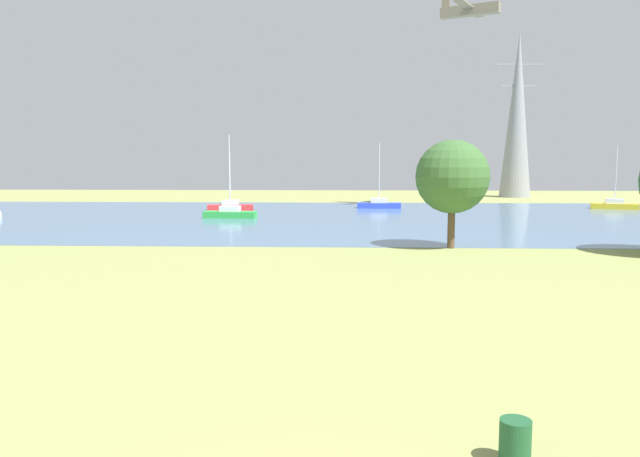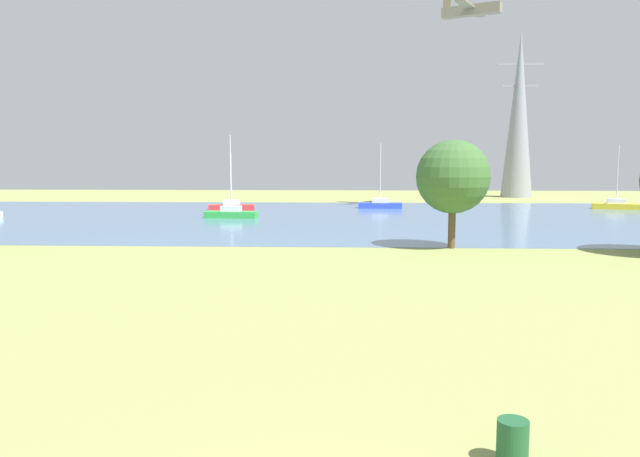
{
  "view_description": "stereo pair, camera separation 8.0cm",
  "coord_description": "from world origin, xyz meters",
  "px_view_note": "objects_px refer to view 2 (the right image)",
  "views": [
    {
      "loc": [
        0.45,
        -8.02,
        5.37
      ],
      "look_at": [
        -0.68,
        19.06,
        2.37
      ],
      "focal_mm": 35.04,
      "sensor_mm": 36.0,
      "label": 1
    },
    {
      "loc": [
        0.53,
        -8.01,
        5.37
      ],
      "look_at": [
        -0.68,
        19.06,
        2.37
      ],
      "focal_mm": 35.04,
      "sensor_mm": 36.0,
      "label": 2
    }
  ],
  "objects_px": {
    "litter_bin": "(513,442)",
    "sailboat_green": "(231,213)",
    "sailboat_blue": "(380,204)",
    "light_aircraft": "(471,10)",
    "sailboat_yellow": "(616,205)",
    "tree_mid_shore": "(453,177)",
    "sailboat_red": "(232,206)",
    "electricity_pylon": "(519,115)"
  },
  "relations": [
    {
      "from": "litter_bin",
      "to": "sailboat_green",
      "type": "xyz_separation_m",
      "value": [
        -13.7,
        46.32,
        0.07
      ]
    },
    {
      "from": "sailboat_blue",
      "to": "light_aircraft",
      "type": "bearing_deg",
      "value": 6.2
    },
    {
      "from": "sailboat_yellow",
      "to": "tree_mid_shore",
      "type": "distance_m",
      "value": 38.97
    },
    {
      "from": "sailboat_yellow",
      "to": "light_aircraft",
      "type": "bearing_deg",
      "value": 176.31
    },
    {
      "from": "sailboat_red",
      "to": "light_aircraft",
      "type": "relative_size",
      "value": 0.76
    },
    {
      "from": "litter_bin",
      "to": "tree_mid_shore",
      "type": "height_order",
      "value": "tree_mid_shore"
    },
    {
      "from": "tree_mid_shore",
      "to": "sailboat_red",
      "type": "bearing_deg",
      "value": 124.14
    },
    {
      "from": "light_aircraft",
      "to": "electricity_pylon",
      "type": "bearing_deg",
      "value": 62.04
    },
    {
      "from": "sailboat_red",
      "to": "electricity_pylon",
      "type": "bearing_deg",
      "value": 35.0
    },
    {
      "from": "tree_mid_shore",
      "to": "light_aircraft",
      "type": "distance_m",
      "value": 37.2
    },
    {
      "from": "litter_bin",
      "to": "sailboat_yellow",
      "type": "height_order",
      "value": "sailboat_yellow"
    },
    {
      "from": "sailboat_blue",
      "to": "sailboat_red",
      "type": "height_order",
      "value": "sailboat_blue"
    },
    {
      "from": "electricity_pylon",
      "to": "sailboat_green",
      "type": "bearing_deg",
      "value": -135.79
    },
    {
      "from": "sailboat_blue",
      "to": "light_aircraft",
      "type": "relative_size",
      "value": 0.9
    },
    {
      "from": "litter_bin",
      "to": "sailboat_green",
      "type": "relative_size",
      "value": 0.11
    },
    {
      "from": "sailboat_red",
      "to": "sailboat_yellow",
      "type": "relative_size",
      "value": 0.88
    },
    {
      "from": "sailboat_red",
      "to": "electricity_pylon",
      "type": "height_order",
      "value": "electricity_pylon"
    },
    {
      "from": "sailboat_blue",
      "to": "sailboat_red",
      "type": "bearing_deg",
      "value": -166.68
    },
    {
      "from": "sailboat_red",
      "to": "tree_mid_shore",
      "type": "distance_m",
      "value": 33.44
    },
    {
      "from": "litter_bin",
      "to": "tree_mid_shore",
      "type": "bearing_deg",
      "value": 82.91
    },
    {
      "from": "sailboat_green",
      "to": "electricity_pylon",
      "type": "relative_size",
      "value": 0.32
    },
    {
      "from": "sailboat_red",
      "to": "light_aircraft",
      "type": "xyz_separation_m",
      "value": [
        25.52,
        4.81,
        21.01
      ]
    },
    {
      "from": "tree_mid_shore",
      "to": "electricity_pylon",
      "type": "height_order",
      "value": "electricity_pylon"
    },
    {
      "from": "litter_bin",
      "to": "sailboat_red",
      "type": "height_order",
      "value": "sailboat_red"
    },
    {
      "from": "sailboat_green",
      "to": "tree_mid_shore",
      "type": "relative_size",
      "value": 1.16
    },
    {
      "from": "sailboat_green",
      "to": "light_aircraft",
      "type": "xyz_separation_m",
      "value": [
        23.98,
        13.28,
        20.99
      ]
    },
    {
      "from": "tree_mid_shore",
      "to": "light_aircraft",
      "type": "bearing_deg",
      "value": 77.97
    },
    {
      "from": "litter_bin",
      "to": "light_aircraft",
      "type": "relative_size",
      "value": 0.1
    },
    {
      "from": "tree_mid_shore",
      "to": "sailboat_yellow",
      "type": "bearing_deg",
      "value": 53.73
    },
    {
      "from": "litter_bin",
      "to": "sailboat_blue",
      "type": "distance_m",
      "value": 58.56
    },
    {
      "from": "electricity_pylon",
      "to": "tree_mid_shore",
      "type": "bearing_deg",
      "value": -108.65
    },
    {
      "from": "litter_bin",
      "to": "sailboat_blue",
      "type": "xyz_separation_m",
      "value": [
        0.65,
        58.55,
        0.06
      ]
    },
    {
      "from": "sailboat_blue",
      "to": "light_aircraft",
      "type": "height_order",
      "value": "light_aircraft"
    },
    {
      "from": "sailboat_green",
      "to": "tree_mid_shore",
      "type": "height_order",
      "value": "sailboat_green"
    },
    {
      "from": "litter_bin",
      "to": "light_aircraft",
      "type": "height_order",
      "value": "light_aircraft"
    },
    {
      "from": "sailboat_blue",
      "to": "sailboat_red",
      "type": "distance_m",
      "value": 16.34
    },
    {
      "from": "litter_bin",
      "to": "tree_mid_shore",
      "type": "xyz_separation_m",
      "value": [
        3.4,
        27.3,
        3.93
      ]
    },
    {
      "from": "sailboat_red",
      "to": "sailboat_yellow",
      "type": "bearing_deg",
      "value": 5.19
    },
    {
      "from": "light_aircraft",
      "to": "tree_mid_shore",
      "type": "bearing_deg",
      "value": -102.03
    },
    {
      "from": "electricity_pylon",
      "to": "light_aircraft",
      "type": "xyz_separation_m",
      "value": [
        -11.03,
        -20.79,
        9.74
      ]
    },
    {
      "from": "litter_bin",
      "to": "sailboat_blue",
      "type": "height_order",
      "value": "sailboat_blue"
    },
    {
      "from": "sailboat_blue",
      "to": "light_aircraft",
      "type": "xyz_separation_m",
      "value": [
        9.63,
        1.05,
        21.0
      ]
    }
  ]
}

